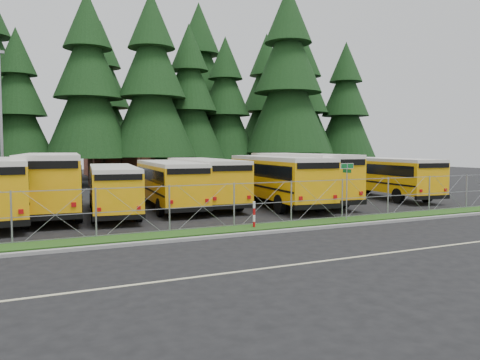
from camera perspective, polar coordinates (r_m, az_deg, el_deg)
name	(u,v)px	position (r m, az deg, el deg)	size (l,w,h in m)	color
ground	(298,218)	(23.93, 7.04, -4.63)	(120.00, 120.00, 0.00)	black
curb	(335,226)	(21.40, 11.50, -5.55)	(50.00, 0.25, 0.12)	gray
grass_verge	(317,222)	(22.52, 9.36, -5.12)	(50.00, 1.40, 0.06)	#184212
road_lane_line	(420,249)	(17.80, 21.07, -7.85)	(50.00, 0.12, 0.01)	beige
chainlink_fence	(309,201)	(22.97, 8.40, -2.49)	(44.00, 0.10, 2.00)	#94969C
brick_building	(174,152)	(62.82, -7.99, 3.43)	(22.00, 10.00, 6.00)	brown
bus_1	(52,184)	(27.07, -21.99, -0.44)	(2.92, 12.37, 3.24)	#E7A307
bus_2	(113,190)	(25.72, -15.21, -1.23)	(2.34, 9.90, 2.60)	#E7A307
bus_3	(168,185)	(27.69, -8.73, -0.61)	(2.48, 10.52, 2.76)	#E7A307
bus_4	(203,182)	(28.75, -4.53, -0.29)	(2.58, 10.94, 2.87)	#E7A307
bus_5	(275,181)	(28.72, 4.30, -0.13)	(2.73, 11.56, 3.03)	#E7A307
bus_6	(297,178)	(30.48, 6.99, 0.22)	(2.86, 12.11, 3.17)	#E7A307
bus_east	(383,178)	(34.62, 17.08, 0.24)	(2.55, 10.79, 2.83)	#E7A307
street_sign	(347,179)	(23.24, 12.90, 0.09)	(0.84, 0.55, 2.81)	#94969C
striped_bollard	(254,215)	(20.71, 1.73, -4.27)	(0.11, 0.11, 1.20)	#B20C0C
light_standard	(1,119)	(36.24, -27.12, 6.60)	(0.70, 0.35, 10.14)	#94969C
conifer_2	(18,108)	(46.22, -25.46, 7.94)	(6.39, 6.39, 14.13)	black
conifer_3	(89,89)	(45.66, -17.98, 10.50)	(8.05, 8.05, 17.80)	black
conifer_4	(152,89)	(45.86, -10.67, 10.90)	(8.27, 8.27, 18.28)	black
conifer_5	(189,104)	(48.59, -6.19, 9.25)	(7.28, 7.28, 16.09)	black
conifer_6	(225,109)	(51.38, -1.79, 8.67)	(7.02, 7.02, 15.53)	black
conifer_7	(288,84)	(51.19, 5.86, 11.61)	(9.38, 9.38, 20.75)	black
conifer_8	(303,106)	(56.74, 7.74, 8.92)	(7.67, 7.67, 16.96)	black
conifer_9	(345,110)	(58.95, 12.72, 8.36)	(7.38, 7.38, 16.33)	black
conifer_11	(102,100)	(55.79, -16.48, 9.30)	(8.04, 8.04, 17.78)	black
conifer_12	(199,91)	(56.16, -5.01, 10.77)	(9.24, 9.24, 20.43)	black
conifer_13	(266,105)	(60.36, 3.24, 9.11)	(8.11, 8.11, 17.93)	black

